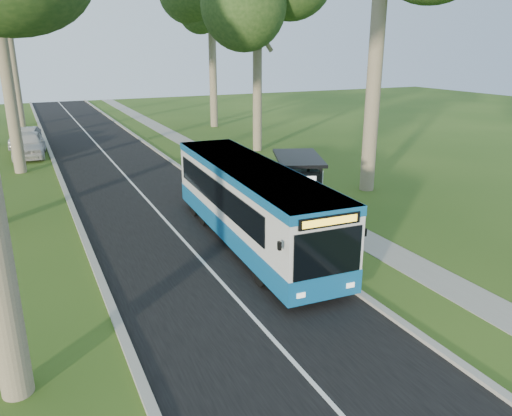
{
  "coord_description": "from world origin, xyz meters",
  "views": [
    {
      "loc": [
        -8.7,
        -14.52,
        7.24
      ],
      "look_at": [
        -1.27,
        1.18,
        1.6
      ],
      "focal_mm": 35.0,
      "sensor_mm": 36.0,
      "label": 1
    }
  ],
  "objects_px": {
    "litter_bin": "(292,215)",
    "car_silver": "(26,138)",
    "bus_stop_sign": "(297,207)",
    "bus_shelter": "(307,178)",
    "car_white": "(28,144)",
    "bus": "(251,204)"
  },
  "relations": [
    {
      "from": "bus_shelter",
      "to": "car_silver",
      "type": "xyz_separation_m",
      "value": [
        -10.18,
        23.67,
        -1.32
      ]
    },
    {
      "from": "litter_bin",
      "to": "car_silver",
      "type": "distance_m",
      "value": 25.52
    },
    {
      "from": "litter_bin",
      "to": "car_silver",
      "type": "bearing_deg",
      "value": 111.96
    },
    {
      "from": "car_white",
      "to": "bus",
      "type": "bearing_deg",
      "value": -66.86
    },
    {
      "from": "car_silver",
      "to": "car_white",
      "type": "bearing_deg",
      "value": -76.27
    },
    {
      "from": "car_white",
      "to": "bus_stop_sign",
      "type": "bearing_deg",
      "value": -64.13
    },
    {
      "from": "bus_shelter",
      "to": "car_white",
      "type": "relative_size",
      "value": 0.75
    },
    {
      "from": "bus",
      "to": "car_silver",
      "type": "bearing_deg",
      "value": 109.09
    },
    {
      "from": "bus_shelter",
      "to": "car_white",
      "type": "distance_m",
      "value": 22.45
    },
    {
      "from": "bus_stop_sign",
      "to": "car_white",
      "type": "bearing_deg",
      "value": 132.05
    },
    {
      "from": "litter_bin",
      "to": "bus_stop_sign",
      "type": "bearing_deg",
      "value": -114.46
    },
    {
      "from": "bus_shelter",
      "to": "car_white",
      "type": "height_order",
      "value": "bus_shelter"
    },
    {
      "from": "bus_stop_sign",
      "to": "bus",
      "type": "bearing_deg",
      "value": 168.63
    },
    {
      "from": "bus",
      "to": "bus_shelter",
      "type": "height_order",
      "value": "bus"
    },
    {
      "from": "bus",
      "to": "litter_bin",
      "type": "distance_m",
      "value": 2.67
    },
    {
      "from": "bus",
      "to": "litter_bin",
      "type": "xyz_separation_m",
      "value": [
        2.31,
        0.86,
        -1.03
      ]
    },
    {
      "from": "bus",
      "to": "bus_stop_sign",
      "type": "height_order",
      "value": "bus"
    },
    {
      "from": "litter_bin",
      "to": "car_white",
      "type": "height_order",
      "value": "car_white"
    },
    {
      "from": "bus",
      "to": "car_white",
      "type": "xyz_separation_m",
      "value": [
        -7.13,
        20.88,
        -0.71
      ]
    },
    {
      "from": "bus_stop_sign",
      "to": "litter_bin",
      "type": "relative_size",
      "value": 2.26
    },
    {
      "from": "bus_stop_sign",
      "to": "car_silver",
      "type": "relative_size",
      "value": 0.54
    },
    {
      "from": "car_white",
      "to": "car_silver",
      "type": "relative_size",
      "value": 1.14
    }
  ]
}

